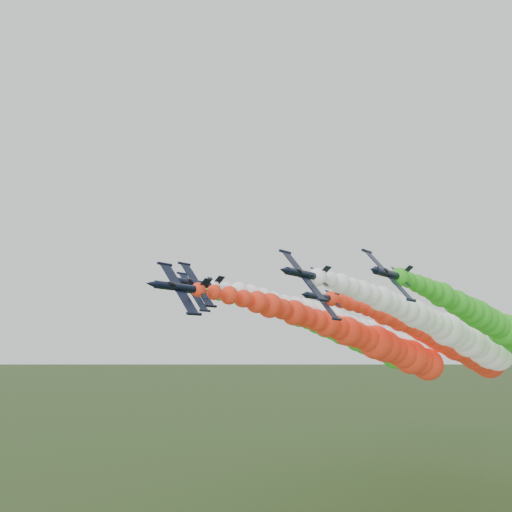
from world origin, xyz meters
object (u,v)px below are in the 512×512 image
Objects in this scene: jet_lead at (380,345)px; jet_inner_left at (373,337)px; jet_outer_left at (354,337)px; jet_inner_right at (457,335)px; jet_trail at (455,346)px.

jet_lead is 1.00× the size of jet_inner_left.
jet_lead is at bearing -50.29° from jet_outer_left.
jet_inner_left reaches higher than jet_lead.
jet_inner_left is 13.84m from jet_outer_left.
jet_inner_right is at bearing 39.20° from jet_lead.
jet_inner_left is 1.00× the size of jet_trail.
jet_trail is (26.00, 7.57, -2.45)m from jet_outer_left.
jet_outer_left is 27.19m from jet_trail.
jet_inner_right is 32.56m from jet_outer_left.
jet_lead is 29.44m from jet_trail.
jet_inner_right is 0.99× the size of jet_outer_left.
jet_inner_left is 23.35m from jet_trail.
jet_inner_right is 17.33m from jet_trail.
jet_inner_left reaches higher than jet_trail.
jet_outer_left reaches higher than jet_lead.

